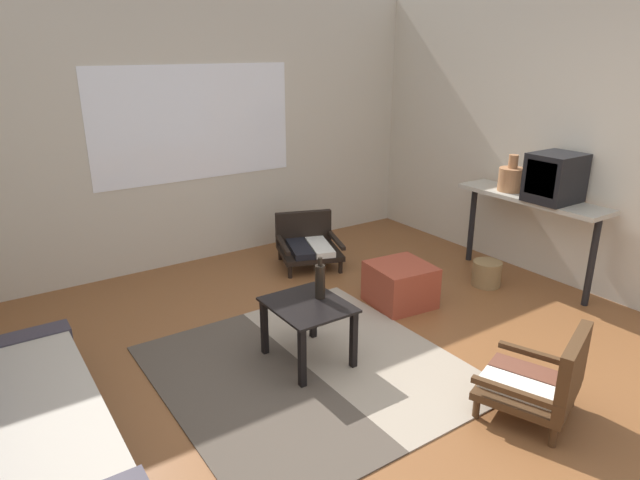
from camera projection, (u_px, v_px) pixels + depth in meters
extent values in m
plane|color=brown|center=(386.00, 393.00, 3.67)|extent=(7.80, 7.80, 0.00)
cube|color=beige|center=(193.00, 132.00, 5.61)|extent=(5.60, 0.12, 2.70)
cube|color=white|center=(195.00, 123.00, 5.53)|extent=(2.10, 0.01, 1.13)
cube|color=beige|center=(600.00, 145.00, 4.87)|extent=(0.12, 6.60, 2.70)
cube|color=#4C4238|center=(247.00, 393.00, 3.67)|extent=(0.99, 2.06, 0.01)
cube|color=gray|center=(364.00, 349.00, 4.19)|extent=(0.99, 2.06, 0.01)
cube|color=#38333D|center=(31.00, 441.00, 3.06)|extent=(0.80, 1.94, 0.23)
cube|color=#B2A899|center=(32.00, 414.00, 3.02)|extent=(0.70, 1.76, 0.10)
cube|color=#38333D|center=(10.00, 361.00, 3.73)|extent=(0.79, 0.18, 0.34)
cube|color=black|center=(308.00, 305.00, 3.91)|extent=(0.51, 0.60, 0.02)
cube|color=black|center=(264.00, 327.00, 4.07)|extent=(0.04, 0.04, 0.44)
cube|color=black|center=(313.00, 312.00, 4.30)|extent=(0.04, 0.04, 0.44)
cube|color=black|center=(302.00, 358.00, 3.67)|extent=(0.04, 0.04, 0.44)
cube|color=black|center=(354.00, 340.00, 3.90)|extent=(0.04, 0.04, 0.44)
cylinder|color=black|center=(340.00, 267.00, 5.59)|extent=(0.04, 0.04, 0.13)
cylinder|color=black|center=(290.00, 272.00, 5.47)|extent=(0.04, 0.04, 0.13)
cylinder|color=black|center=(327.00, 249.00, 6.07)|extent=(0.04, 0.04, 0.13)
cylinder|color=black|center=(280.00, 254.00, 5.94)|extent=(0.04, 0.04, 0.13)
cube|color=black|center=(309.00, 252.00, 5.74)|extent=(0.77, 0.77, 0.05)
cube|color=silver|center=(320.00, 247.00, 5.73)|extent=(0.37, 0.57, 0.06)
cube|color=black|center=(300.00, 248.00, 5.68)|extent=(0.37, 0.57, 0.06)
cube|color=black|center=(303.00, 227.00, 5.92)|extent=(0.59, 0.27, 0.33)
cube|color=black|center=(335.00, 239.00, 5.77)|extent=(0.24, 0.58, 0.04)
cube|color=black|center=(283.00, 244.00, 5.63)|extent=(0.24, 0.58, 0.04)
cylinder|color=#472D19|center=(476.00, 408.00, 3.41)|extent=(0.04, 0.04, 0.14)
cylinder|color=#472D19|center=(501.00, 373.00, 3.77)|extent=(0.04, 0.04, 0.14)
cylinder|color=#472D19|center=(553.00, 436.00, 3.17)|extent=(0.04, 0.04, 0.14)
cylinder|color=#472D19|center=(572.00, 396.00, 3.53)|extent=(0.04, 0.04, 0.14)
cube|color=#472D19|center=(527.00, 389.00, 3.44)|extent=(0.70, 0.69, 0.05)
cube|color=silver|center=(520.00, 388.00, 3.36)|extent=(0.33, 0.51, 0.06)
cube|color=brown|center=(529.00, 374.00, 3.51)|extent=(0.33, 0.51, 0.06)
cube|color=#472D19|center=(573.00, 370.00, 3.23)|extent=(0.54, 0.26, 0.41)
cube|color=#472D19|center=(516.00, 393.00, 3.21)|extent=(0.23, 0.52, 0.04)
cube|color=#472D19|center=(540.00, 356.00, 3.60)|extent=(0.23, 0.52, 0.04)
cube|color=#993D28|center=(400.00, 285.00, 4.88)|extent=(0.55, 0.55, 0.37)
cube|color=#B2AD9E|center=(532.00, 198.00, 5.17)|extent=(0.39, 1.45, 0.04)
cylinder|color=black|center=(592.00, 262.00, 4.79)|extent=(0.06, 0.06, 0.81)
cylinder|color=black|center=(472.00, 224.00, 5.83)|extent=(0.06, 0.06, 0.81)
cube|color=black|center=(555.00, 178.00, 4.92)|extent=(0.45, 0.38, 0.43)
cube|color=black|center=(541.00, 178.00, 4.80)|extent=(0.01, 0.29, 0.30)
cylinder|color=#A87047|center=(511.00, 179.00, 5.31)|extent=(0.24, 0.24, 0.22)
cylinder|color=#A87047|center=(513.00, 161.00, 5.26)|extent=(0.09, 0.09, 0.13)
cylinder|color=black|center=(320.00, 282.00, 3.96)|extent=(0.07, 0.07, 0.25)
cylinder|color=black|center=(320.00, 262.00, 3.91)|extent=(0.03, 0.03, 0.06)
cylinder|color=olive|center=(487.00, 273.00, 5.29)|extent=(0.27, 0.27, 0.24)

